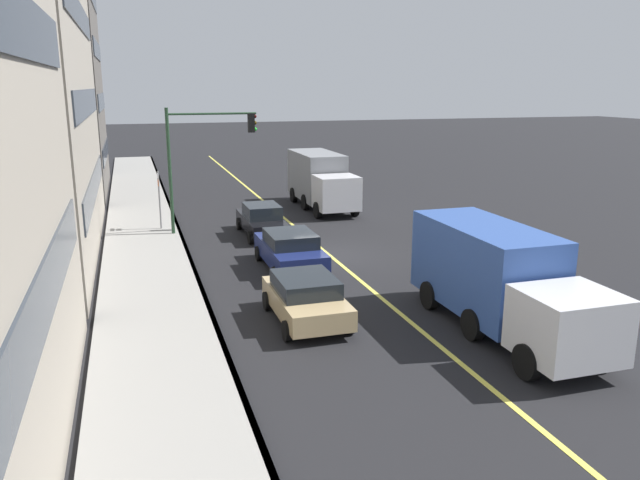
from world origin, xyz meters
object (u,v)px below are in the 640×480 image
object	(u,v)px
car_navy	(290,250)
street_sign_post	(159,196)
car_tan	(306,298)
truck_blue	(499,278)
traffic_light_mast	(203,148)
car_black	(262,220)
truck_gray	(320,179)

from	to	relation	value
car_navy	street_sign_post	world-z (taller)	street_sign_post
car_tan	truck_blue	world-z (taller)	truck_blue
car_navy	traffic_light_mast	xyz separation A→B (m)	(6.94, 2.40, 3.35)
car_tan	truck_blue	bearing A→B (deg)	-113.72
car_tan	car_black	size ratio (longest dim) A/B	0.87
car_navy	street_sign_post	size ratio (longest dim) A/B	1.56
street_sign_post	car_tan	bearing A→B (deg)	-165.36
traffic_light_mast	car_tan	bearing A→B (deg)	-173.18
car_navy	car_black	world-z (taller)	car_black
car_black	traffic_light_mast	distance (m)	4.34
truck_blue	traffic_light_mast	size ratio (longest dim) A/B	1.26
traffic_light_mast	street_sign_post	world-z (taller)	traffic_light_mast
traffic_light_mast	car_navy	bearing A→B (deg)	-160.95
car_black	truck_blue	bearing A→B (deg)	-163.08
car_tan	truck_blue	xyz separation A→B (m)	(-2.28, -5.18, 0.83)
traffic_light_mast	street_sign_post	distance (m)	3.37
car_black	truck_gray	world-z (taller)	truck_gray
car_navy	car_black	size ratio (longest dim) A/B	1.02
car_tan	truck_gray	distance (m)	18.28
car_black	traffic_light_mast	size ratio (longest dim) A/B	0.76
truck_gray	traffic_light_mast	distance (m)	9.11
car_black	traffic_light_mast	world-z (taller)	traffic_light_mast
truck_blue	car_navy	bearing A→B (deg)	28.80
car_black	street_sign_post	distance (m)	5.21
car_black	car_navy	bearing A→B (deg)	178.83
car_tan	truck_blue	distance (m)	5.72
truck_gray	traffic_light_mast	world-z (taller)	traffic_light_mast
car_tan	car_navy	bearing A→B (deg)	-9.45
car_navy	truck_blue	world-z (taller)	truck_blue
car_navy	car_tan	bearing A→B (deg)	170.55
car_navy	truck_blue	bearing A→B (deg)	-151.20
traffic_light_mast	car_black	bearing A→B (deg)	-113.16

